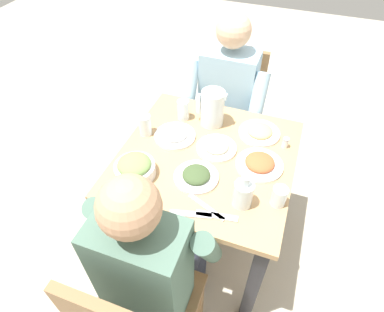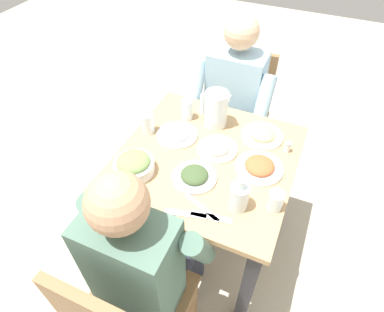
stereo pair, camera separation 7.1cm
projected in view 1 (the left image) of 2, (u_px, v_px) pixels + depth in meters
The scene contains 20 objects.
ground_plane at pixel (203, 238), 2.07m from camera, with size 8.00×8.00×0.00m, color #B7AD99.
dining_table at pixel (206, 175), 1.64m from camera, with size 0.81×0.81×0.74m.
chair_near at pixel (230, 108), 2.20m from camera, with size 0.40×0.40×0.89m.
diner_near at pixel (223, 108), 1.96m from camera, with size 0.48×0.53×1.18m.
diner_far at pixel (155, 255), 1.28m from camera, with size 0.48×0.53×1.18m.
water_pitcher at pixel (212, 108), 1.65m from camera, with size 0.16×0.12×0.19m.
salad_bowl at pixel (135, 167), 1.43m from camera, with size 0.18×0.18×0.09m.
plate_dolmas at pixel (197, 176), 1.43m from camera, with size 0.20×0.20×0.04m.
plate_fries at pixel (260, 132), 1.64m from camera, with size 0.21×0.21×0.04m.
plate_yoghurt at pixel (175, 135), 1.63m from camera, with size 0.21×0.21×0.04m.
plate_rice_curry at pixel (260, 163), 1.48m from camera, with size 0.22×0.22×0.05m.
plate_beans at pixel (216, 147), 1.56m from camera, with size 0.19×0.19×0.04m.
water_glass_center at pixel (279, 196), 1.31m from camera, with size 0.06×0.06×0.09m, color silver.
water_glass_near_left at pixel (183, 110), 1.71m from camera, with size 0.06×0.06×0.11m, color silver.
water_glass_by_pitcher at pixel (145, 125), 1.62m from camera, with size 0.06×0.06×0.11m, color silver.
oil_carafe at pixel (243, 195), 1.31m from camera, with size 0.08×0.08×0.16m.
salt_shaker at pixel (285, 143), 1.57m from camera, with size 0.03×0.03×0.05m.
fork_near at pixel (191, 214), 1.30m from camera, with size 0.17×0.03×0.01m, color silver.
knife_near at pixel (206, 207), 1.33m from camera, with size 0.18×0.02×0.01m, color silver.
fork_far at pixel (217, 216), 1.30m from camera, with size 0.17×0.03×0.01m, color silver.
Camera 1 is at (-0.31, 1.05, 1.83)m, focal length 30.42 mm.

